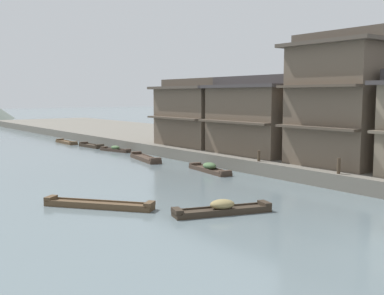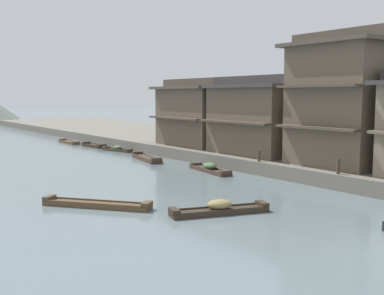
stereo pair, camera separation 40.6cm
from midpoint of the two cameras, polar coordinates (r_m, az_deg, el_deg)
name	(u,v)px [view 1 (the left image)]	position (r m, az deg, el deg)	size (l,w,h in m)	color
riverbank_right	(221,144)	(50.08, 3.33, 0.43)	(18.00, 110.00, 0.95)	#6B665B
boat_moored_nearest	(99,205)	(24.28, -11.61, -6.76)	(4.22, 4.95, 0.43)	brown
boat_moored_second	(91,146)	(52.33, -12.22, 0.20)	(1.33, 3.88, 0.46)	#33281E
boat_moored_third	(145,158)	(41.05, -5.92, -1.32)	(1.99, 5.26, 0.51)	#423328
boat_moored_far	(66,142)	(57.26, -15.06, 0.62)	(1.03, 4.65, 0.39)	brown
boat_midriver_drifting	(115,149)	(47.98, -9.45, -0.22)	(1.69, 3.92, 0.59)	#423328
boat_midriver_upstream	(209,169)	(34.68, 1.78, -2.57)	(1.65, 4.82, 0.69)	#423328
boat_upstream_distant	(222,209)	(22.57, 3.15, -7.40)	(4.86, 2.33, 0.70)	#33281E
house_waterfront_second	(348,100)	(33.24, 17.91, 5.43)	(7.09, 6.99, 8.74)	brown
house_waterfront_tall	(263,116)	(38.34, 8.18, 3.79)	(6.97, 8.38, 6.14)	brown
house_waterfront_narrow	(202,113)	(44.41, 0.93, 4.18)	(7.10, 8.37, 6.14)	brown
mooring_post_dock_mid	(339,166)	(29.31, 16.84, -2.13)	(0.20, 0.20, 0.94)	#473828
mooring_post_dock_far	(259,156)	(33.67, 7.69, -1.01)	(0.20, 0.20, 0.76)	#473828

